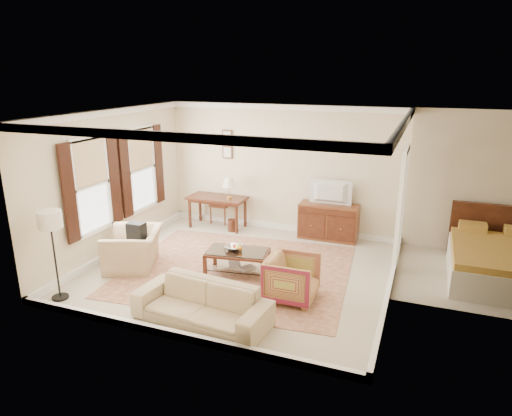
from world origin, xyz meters
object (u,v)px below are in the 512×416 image
Objects in this scene: sideboard at (328,222)px; tv at (330,185)px; coffee_table at (238,256)px; writing_desk at (217,201)px; striped_armchair at (292,276)px; club_armchair at (133,243)px; sofa at (201,298)px.

sideboard is 0.84m from tv.
tv is 2.82m from coffee_table.
writing_desk is 1.54× the size of tv.
striped_armchair is at bearing -46.42° from writing_desk.
writing_desk is 2.74m from coffee_table.
sideboard is at bearing -90.00° from tv.
striped_armchair is 3.19m from club_armchair.
sofa is at bearing 36.13° from club_armchair.
sofa is (1.65, -4.00, -0.24)m from writing_desk.
striped_armchair is at bearing 54.31° from sofa.
striped_armchair is (1.20, -0.55, 0.05)m from coffee_table.
tv is 0.74× the size of coffee_table.
sideboard is 1.45× the size of tv.
coffee_table is (-1.15, -2.42, -0.87)m from tv.
tv is 0.43× the size of sofa.
coffee_table is 1.73m from sofa.
club_armchair is at bearing -100.56° from writing_desk.
club_armchair reaches higher than coffee_table.
coffee_table is (-1.15, -2.44, -0.03)m from sideboard.
sideboard is at bearing 82.58° from sofa.
sofa reaches higher than coffee_table.
club_armchair is at bearing -138.05° from sideboard.
striped_armchair is 0.40× the size of sofa.
sofa is at bearing -67.55° from writing_desk.
coffee_table is at bearing -56.75° from writing_desk.
sofa is at bearing -103.34° from sideboard.
club_armchair is at bearing 85.76° from striped_armchair.
sideboard reaches higher than coffee_table.
sideboard reaches higher than writing_desk.
club_armchair is at bearing 41.75° from tv.
striped_armchair is at bearing 91.01° from tv.
sideboard is at bearing -0.09° from striped_armchair.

